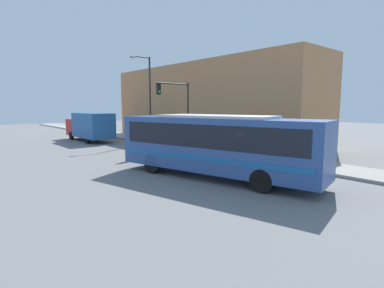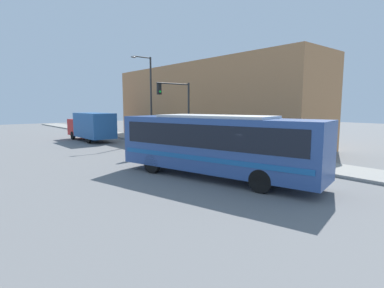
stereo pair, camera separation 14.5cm
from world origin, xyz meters
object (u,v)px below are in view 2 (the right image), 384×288
Objects in this scene: traffic_light_pole at (178,103)px; city_bus at (215,142)px; fire_hydrant at (245,152)px; parking_meter at (185,137)px; street_lamp at (149,93)px; delivery_truck at (91,126)px.

city_bus is at bearing -117.08° from traffic_light_pole.
parking_meter is at bearing 90.00° from fire_hydrant.
fire_hydrant is at bearing -90.00° from street_lamp.
parking_meter is (-0.00, 6.71, 0.52)m from fire_hydrant.
fire_hydrant is 13.15m from street_lamp.
traffic_light_pole is 6.20m from street_lamp.
delivery_truck is 0.93× the size of street_lamp.
fire_hydrant is at bearing -77.61° from delivery_truck.
fire_hydrant is 6.73m from parking_meter.
traffic_light_pole is at bearing -98.95° from street_lamp.
delivery_truck is at bearing 104.50° from traffic_light_pole.
parking_meter is 0.16× the size of street_lamp.
traffic_light_pole is at bearing -75.50° from delivery_truck.
traffic_light_pole is at bearing 98.51° from fire_hydrant.
fire_hydrant is 0.13× the size of traffic_light_pole.
traffic_light_pole reaches higher than city_bus.
street_lamp is at bearing 90.00° from fire_hydrant.
delivery_truck is 10.54× the size of fire_hydrant.
street_lamp reaches higher than fire_hydrant.
fire_hydrant is at bearing -81.49° from traffic_light_pole.
street_lamp is (-0.00, 12.37, 4.46)m from fire_hydrant.
city_bus is 10.25m from traffic_light_pole.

